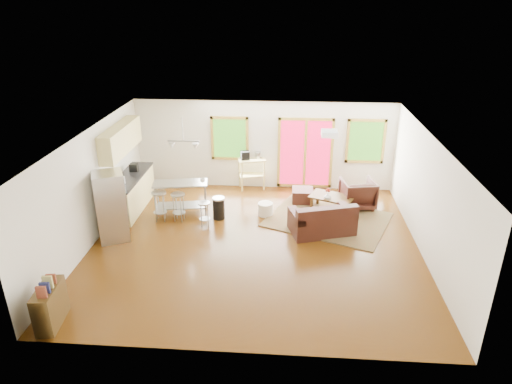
# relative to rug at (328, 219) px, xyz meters

# --- Properties ---
(floor) EXTENTS (7.50, 7.00, 0.02)m
(floor) POSITION_rel_rug_xyz_m (-1.77, -1.38, -0.02)
(floor) COLOR #3A1F07
(floor) RESTS_ON ground
(ceiling) EXTENTS (7.50, 7.00, 0.02)m
(ceiling) POSITION_rel_rug_xyz_m (-1.77, -1.38, 2.60)
(ceiling) COLOR white
(ceiling) RESTS_ON ground
(back_wall) EXTENTS (7.50, 0.02, 2.60)m
(back_wall) POSITION_rel_rug_xyz_m (-1.77, 2.13, 1.29)
(back_wall) COLOR silver
(back_wall) RESTS_ON ground
(left_wall) EXTENTS (0.02, 7.00, 2.60)m
(left_wall) POSITION_rel_rug_xyz_m (-5.53, -1.38, 1.29)
(left_wall) COLOR silver
(left_wall) RESTS_ON ground
(right_wall) EXTENTS (0.02, 7.00, 2.60)m
(right_wall) POSITION_rel_rug_xyz_m (1.99, -1.38, 1.29)
(right_wall) COLOR silver
(right_wall) RESTS_ON ground
(front_wall) EXTENTS (7.50, 0.02, 2.60)m
(front_wall) POSITION_rel_rug_xyz_m (-1.77, -4.89, 1.29)
(front_wall) COLOR silver
(front_wall) RESTS_ON ground
(window_left) EXTENTS (1.10, 0.05, 1.30)m
(window_left) POSITION_rel_rug_xyz_m (-2.77, 2.08, 1.49)
(window_left) COLOR #2B5B15
(window_left) RESTS_ON back_wall
(french_doors) EXTENTS (1.60, 0.05, 2.10)m
(french_doors) POSITION_rel_rug_xyz_m (-0.57, 2.08, 1.09)
(french_doors) COLOR #BD1136
(french_doors) RESTS_ON back_wall
(window_right) EXTENTS (1.10, 0.05, 1.30)m
(window_right) POSITION_rel_rug_xyz_m (1.13, 2.08, 1.49)
(window_right) COLOR #2B5B15
(window_right) RESTS_ON back_wall
(rug) EXTENTS (3.53, 3.17, 0.03)m
(rug) POSITION_rel_rug_xyz_m (0.00, 0.00, 0.00)
(rug) COLOR #45633A
(rug) RESTS_ON floor
(loveseat) EXTENTS (1.68, 1.25, 0.80)m
(loveseat) POSITION_rel_rug_xyz_m (-0.19, -0.70, 0.30)
(loveseat) COLOR black
(loveseat) RESTS_ON floor
(coffee_table) EXTENTS (1.27, 1.04, 0.44)m
(coffee_table) POSITION_rel_rug_xyz_m (0.12, 0.54, 0.36)
(coffee_table) COLOR #3A290F
(coffee_table) RESTS_ON floor
(armchair) EXTENTS (0.98, 0.93, 0.87)m
(armchair) POSITION_rel_rug_xyz_m (0.84, 0.86, 0.42)
(armchair) COLOR black
(armchair) RESTS_ON floor
(ottoman) EXTENTS (0.58, 0.58, 0.38)m
(ottoman) POSITION_rel_rug_xyz_m (-0.63, 1.08, 0.18)
(ottoman) COLOR black
(ottoman) RESTS_ON floor
(pouf) EXTENTS (0.50, 0.50, 0.34)m
(pouf) POSITION_rel_rug_xyz_m (-1.62, 0.18, 0.16)
(pouf) COLOR white
(pouf) RESTS_ON floor
(vase) EXTENTS (0.20, 0.21, 0.32)m
(vase) POSITION_rel_rug_xyz_m (-0.00, 0.39, 0.50)
(vase) COLOR silver
(vase) RESTS_ON coffee_table
(book) EXTENTS (0.24, 0.10, 0.32)m
(book) POSITION_rel_rug_xyz_m (0.14, 0.58, 0.55)
(book) COLOR maroon
(book) RESTS_ON coffee_table
(cabinets) EXTENTS (0.64, 2.24, 2.30)m
(cabinets) POSITION_rel_rug_xyz_m (-5.26, 0.32, 0.91)
(cabinets) COLOR #D1BF6E
(cabinets) RESTS_ON floor
(refrigerator) EXTENTS (0.87, 0.86, 1.66)m
(refrigerator) POSITION_rel_rug_xyz_m (-5.11, -1.32, 0.82)
(refrigerator) COLOR #B7BABC
(refrigerator) RESTS_ON floor
(island) EXTENTS (1.46, 0.76, 0.88)m
(island) POSITION_rel_rug_xyz_m (-3.83, 0.11, 0.59)
(island) COLOR #B7BABC
(island) RESTS_ON floor
(cup) EXTENTS (0.16, 0.14, 0.13)m
(cup) POSITION_rel_rug_xyz_m (-3.22, 0.02, 1.00)
(cup) COLOR white
(cup) RESTS_ON island
(bar_stool_a) EXTENTS (0.44, 0.44, 0.79)m
(bar_stool_a) POSITION_rel_rug_xyz_m (-4.28, -0.33, 0.57)
(bar_stool_a) COLOR #B7BABC
(bar_stool_a) RESTS_ON floor
(bar_stool_b) EXTENTS (0.38, 0.38, 0.74)m
(bar_stool_b) POSITION_rel_rug_xyz_m (-3.80, -0.30, 0.54)
(bar_stool_b) COLOR #B7BABC
(bar_stool_b) RESTS_ON floor
(bar_stool_c) EXTENTS (0.36, 0.36, 0.65)m
(bar_stool_c) POSITION_rel_rug_xyz_m (-3.09, -0.55, 0.47)
(bar_stool_c) COLOR #B7BABC
(bar_stool_c) RESTS_ON floor
(trash_can) EXTENTS (0.40, 0.40, 0.59)m
(trash_can) POSITION_rel_rug_xyz_m (-2.81, -0.10, 0.28)
(trash_can) COLOR black
(trash_can) RESTS_ON floor
(kitchen_cart) EXTENTS (0.87, 0.68, 1.17)m
(kitchen_cart) POSITION_rel_rug_xyz_m (-2.15, 1.96, 0.79)
(kitchen_cart) COLOR #D1BF6E
(kitchen_cart) RESTS_ON floor
(bookshelf) EXTENTS (0.41, 0.86, 0.97)m
(bookshelf) POSITION_rel_rug_xyz_m (-5.12, -4.40, 0.37)
(bookshelf) COLOR #3A290F
(bookshelf) RESTS_ON floor
(ceiling_flush) EXTENTS (0.35, 0.35, 0.12)m
(ceiling_flush) POSITION_rel_rug_xyz_m (-0.17, -0.78, 2.52)
(ceiling_flush) COLOR white
(ceiling_flush) RESTS_ON ceiling
(pendant_light) EXTENTS (0.80, 0.18, 0.79)m
(pendant_light) POSITION_rel_rug_xyz_m (-3.67, 0.12, 1.88)
(pendant_light) COLOR gray
(pendant_light) RESTS_ON ceiling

